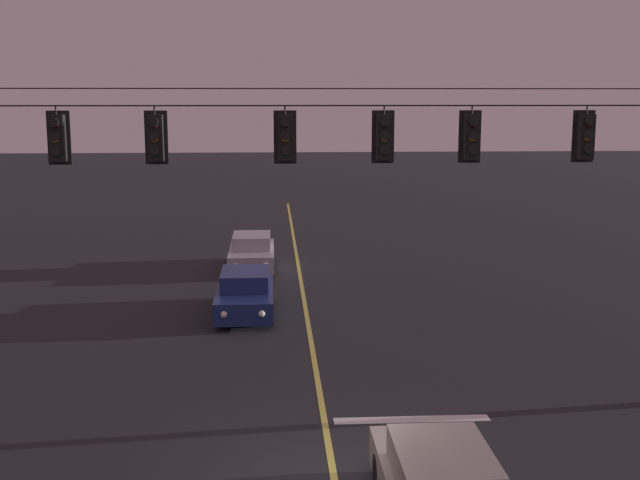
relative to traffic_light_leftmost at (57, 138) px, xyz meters
The scene contains 12 objects.
ground_plane 8.82m from the traffic_light_leftmost, 30.93° to the right, with size 180.00×180.00×0.00m, color black.
lane_centre_stripe 10.16m from the traffic_light_leftmost, 47.62° to the left, with size 0.14×60.00×0.01m, color #D1C64C.
stop_bar_paint 9.58m from the traffic_light_leftmost, ahead, with size 3.40×0.36×0.01m, color silver.
signal_span_assembly 5.80m from the traffic_light_leftmost, ahead, with size 17.75×0.32×8.13m.
traffic_light_leftmost is the anchor object (origin of this frame).
traffic_light_left_inner 2.00m from the traffic_light_leftmost, ahead, with size 0.48×0.41×1.22m.
traffic_light_centre 4.70m from the traffic_light_leftmost, ahead, with size 0.48×0.41×1.22m.
traffic_light_right_inner 6.78m from the traffic_light_leftmost, ahead, with size 0.48×0.41×1.22m.
traffic_light_rightmost 8.65m from the traffic_light_leftmost, ahead, with size 0.48×0.41×1.22m.
traffic_light_far_right 11.14m from the traffic_light_leftmost, ahead, with size 0.48×0.41×1.22m.
car_oncoming_lead 10.67m from the traffic_light_leftmost, 67.47° to the left, with size 1.80×4.42×1.39m.
car_oncoming_trailing 16.88m from the traffic_light_leftmost, 77.04° to the left, with size 1.80×4.42×1.39m.
Camera 1 is at (-1.10, -13.88, 6.90)m, focal length 45.75 mm.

